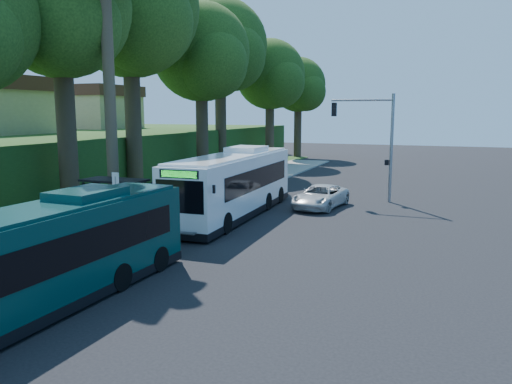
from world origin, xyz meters
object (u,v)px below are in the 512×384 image
at_px(pickup, 320,196).
at_px(white_bus, 234,183).
at_px(teal_bus, 49,254).
at_px(bus_shelter, 112,193).

bearing_deg(pickup, white_bus, -126.43).
relative_size(teal_bus, pickup, 2.26).
bearing_deg(teal_bus, bus_shelter, 118.65).
bearing_deg(teal_bus, pickup, 80.41).
relative_size(white_bus, pickup, 2.58).
bearing_deg(pickup, bus_shelter, -124.14).
height_order(bus_shelter, pickup, bus_shelter).
distance_m(bus_shelter, teal_bus, 10.26).
height_order(bus_shelter, teal_bus, teal_bus).
bearing_deg(white_bus, bus_shelter, -131.66).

